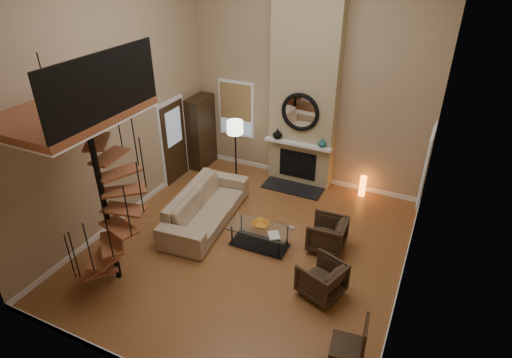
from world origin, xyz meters
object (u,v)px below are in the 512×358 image
at_px(armchair_near, 330,235).
at_px(accent_lamp, 363,186).
at_px(armchair_far, 325,280).
at_px(coffee_table, 260,234).
at_px(sofa, 206,206).
at_px(floor_lamp, 235,133).
at_px(side_chair, 354,345).
at_px(hutch, 201,133).

relative_size(armchair_near, accent_lamp, 1.34).
bearing_deg(accent_lamp, armchair_far, -87.50).
distance_m(armchair_far, coffee_table, 1.80).
height_order(sofa, armchair_far, sofa).
height_order(floor_lamp, side_chair, floor_lamp).
bearing_deg(side_chair, sofa, 148.74).
distance_m(sofa, accent_lamp, 3.87).
xyz_separation_m(hutch, accent_lamp, (4.40, 0.24, -0.70)).
relative_size(hutch, sofa, 0.75).
distance_m(hutch, coffee_table, 3.99).
relative_size(sofa, side_chair, 2.63).
bearing_deg(floor_lamp, coffee_table, -52.09).
relative_size(armchair_far, accent_lamp, 1.30).
height_order(coffee_table, side_chair, side_chair).
height_order(armchair_far, side_chair, side_chair).
relative_size(hutch, armchair_near, 2.72).
xyz_separation_m(armchair_far, accent_lamp, (-0.16, 3.65, -0.10)).
bearing_deg(armchair_near, hutch, -119.16).
distance_m(armchair_near, floor_lamp, 3.50).
relative_size(hutch, side_chair, 1.98).
bearing_deg(coffee_table, hutch, 138.48).
distance_m(coffee_table, accent_lamp, 3.20).
height_order(armchair_far, accent_lamp, armchair_far).
bearing_deg(accent_lamp, armchair_near, -92.95).
distance_m(hutch, armchair_far, 5.72).
distance_m(armchair_near, armchair_far, 1.33).
distance_m(coffee_table, side_chair, 3.18).
bearing_deg(armchair_far, floor_lamp, -112.08).
height_order(coffee_table, floor_lamp, floor_lamp).
relative_size(hutch, accent_lamp, 3.64).
relative_size(coffee_table, side_chair, 1.28).
bearing_deg(armchair_near, side_chair, 20.34).
height_order(sofa, armchair_near, sofa).
xyz_separation_m(floor_lamp, side_chair, (4.03, -4.12, -0.89)).
bearing_deg(floor_lamp, hutch, 157.95).
distance_m(sofa, coffee_table, 1.48).
bearing_deg(accent_lamp, coffee_table, -117.04).
height_order(armchair_far, coffee_table, armchair_far).
bearing_deg(armchair_far, hutch, -107.20).
xyz_separation_m(floor_lamp, accent_lamp, (3.06, 0.78, -1.16)).
xyz_separation_m(hutch, armchair_far, (4.56, -3.41, -0.60)).
height_order(hutch, floor_lamp, hutch).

